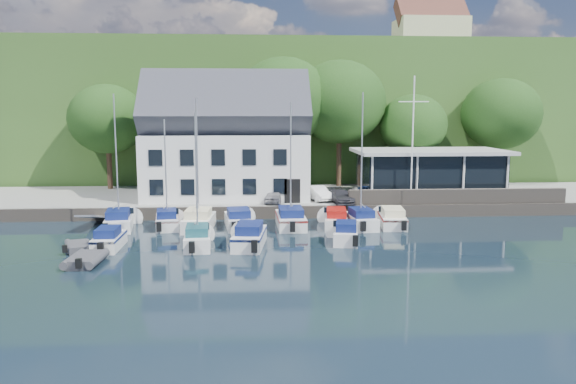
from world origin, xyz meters
The scene contains 35 objects.
ground centered at (0.00, 0.00, 0.00)m, with size 180.00×180.00×0.00m, color black.
quay centered at (0.00, 17.50, 0.50)m, with size 60.00×13.00×1.00m, color gray.
quay_face centered at (0.00, 11.00, 0.50)m, with size 60.00×0.30×1.00m, color #5C5349.
hillside centered at (0.00, 62.00, 8.00)m, with size 160.00×75.00×16.00m, color #2F4E1D.
field_patch centered at (8.00, 70.00, 16.15)m, with size 50.00×30.00×0.30m, color #586B35.
farmhouse centered at (22.00, 52.00, 20.10)m, with size 10.40×7.00×8.20m, color #C0BA91, non-canonical shape.
harbor_building centered at (-7.00, 16.50, 5.35)m, with size 14.40×8.20×8.70m, color silver, non-canonical shape.
club_pavilion centered at (11.00, 16.00, 3.05)m, with size 13.20×7.20×4.10m, color black, non-canonical shape.
seawall centered at (12.00, 11.40, 1.60)m, with size 18.00×0.50×1.20m, color #5C5349.
gangway centered at (-16.50, 9.00, 0.00)m, with size 1.20×6.00×1.40m, color silver, non-canonical shape.
car_silver centered at (-2.98, 12.94, 1.59)m, with size 1.39×3.46×1.18m, color #A1A1A5.
car_white centered at (0.75, 13.91, 1.61)m, with size 1.29×3.71×1.22m, color silver.
car_dgrey centered at (2.47, 12.40, 1.56)m, with size 1.57×3.86×1.12m, color #323237.
car_blue centered at (4.91, 13.91, 1.61)m, with size 1.41×3.58×1.22m, color navy.
flagpole centered at (8.32, 12.19, 6.16)m, with size 2.48×0.20×10.31m, color silver, non-canonical shape.
tree_0 centered at (-18.56, 22.09, 6.02)m, with size 7.35×7.35×10.05m, color #153710, non-canonical shape.
tree_1 centered at (-10.60, 21.87, 5.99)m, with size 7.31×7.31×9.99m, color #153710, non-canonical shape.
tree_2 centered at (-1.69, 22.08, 7.34)m, with size 9.28×9.28×12.68m, color #153710, non-canonical shape.
tree_3 centered at (3.92, 22.76, 7.24)m, with size 9.13×9.13×12.48m, color #153710, non-canonical shape.
tree_4 centered at (11.15, 21.97, 5.57)m, with size 6.68×6.68×9.14m, color #153710, non-canonical shape.
tree_5 centered at (20.17, 22.25, 6.37)m, with size 7.85×7.85×10.73m, color #153710, non-canonical shape.
boat_r1_0 centered at (-14.49, 7.91, 4.45)m, with size 2.02×6.40×8.90m, color silver, non-canonical shape.
boat_r1_1 centered at (-11.01, 7.91, 4.32)m, with size 1.77×5.19×8.64m, color silver, non-canonical shape.
boat_r1_2 centered at (-8.68, 7.43, 4.65)m, with size 2.17×6.18×9.31m, color silver, non-canonical shape.
boat_r1_3 centered at (-5.79, 7.81, 0.72)m, with size 2.02×6.06×1.44m, color silver, non-canonical shape.
boat_r1_4 centered at (-1.96, 7.77, 4.59)m, with size 2.17×6.83×9.18m, color silver, non-canonical shape.
boat_r1_5 centered at (1.39, 7.59, 0.70)m, with size 1.81×6.33×1.41m, color silver, non-canonical shape.
boat_r1_6 centered at (3.17, 7.22, 4.46)m, with size 1.82×5.67×8.93m, color silver, non-canonical shape.
boat_r1_7 centered at (5.61, 7.63, 0.71)m, with size 1.92×6.37×1.42m, color silver, non-canonical shape.
boat_r2_0 centered at (-13.76, 2.04, 0.69)m, with size 1.63×5.17×1.37m, color silver, non-canonical shape.
boat_r2_1 centered at (-8.24, 2.06, 4.36)m, with size 1.76×5.97×8.72m, color silver, non-canonical shape.
boat_r2_2 centered at (-4.98, 2.03, 0.77)m, with size 1.95×6.41×1.55m, color silver, non-canonical shape.
boat_r2_3 centered at (1.30, 2.67, 0.70)m, with size 1.68×4.83×1.41m, color silver, non-canonical shape.
dinghy_0 centered at (-15.53, 1.60, 0.32)m, with size 1.63×2.72×0.64m, color #39393E, non-canonical shape.
dinghy_1 centered at (-14.15, -1.68, 0.37)m, with size 1.89×3.15×0.74m, color #39393E, non-canonical shape.
Camera 1 is at (-4.76, -32.91, 8.61)m, focal length 35.00 mm.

